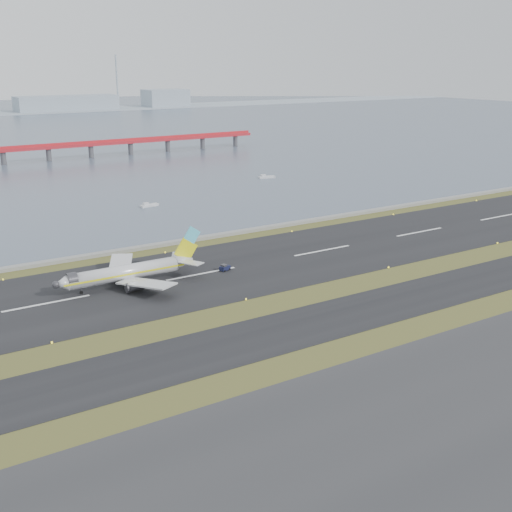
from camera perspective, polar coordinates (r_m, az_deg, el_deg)
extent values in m
plane|color=#3B4E1B|center=(144.06, 0.67, -4.85)|extent=(1000.00, 1000.00, 0.00)
cube|color=#29292C|center=(106.94, 17.40, -13.92)|extent=(1000.00, 50.00, 0.10)
cube|color=black|center=(134.91, 3.45, -6.42)|extent=(1000.00, 18.00, 0.10)
cube|color=black|center=(168.45, -4.89, -1.60)|extent=(1000.00, 45.00, 0.10)
cube|color=gray|center=(194.31, -8.99, 0.93)|extent=(1000.00, 2.50, 1.00)
cube|color=red|center=(376.68, -18.00, 9.16)|extent=(260.00, 5.00, 1.60)
cube|color=red|center=(376.50, -18.02, 9.38)|extent=(260.00, 0.40, 1.40)
cylinder|color=#4C4C51|center=(377.26, -17.94, 8.48)|extent=(2.80, 2.80, 7.00)
cylinder|color=#4C4C51|center=(411.53, -4.77, 9.89)|extent=(2.80, 2.80, 7.00)
cube|color=#94A3AF|center=(763.81, -16.46, 12.91)|extent=(110.00, 35.00, 16.00)
cube|color=#94A3AF|center=(805.42, -8.05, 13.74)|extent=(50.00, 35.00, 20.00)
cylinder|color=#94A3AF|center=(781.68, -12.25, 14.91)|extent=(1.80, 1.80, 60.00)
cylinder|color=silver|center=(161.36, -11.63, -1.45)|extent=(28.00, 3.80, 3.80)
cone|color=silver|center=(156.97, -16.95, -2.38)|extent=(3.20, 3.80, 3.80)
cone|color=silver|center=(167.24, -6.46, -0.43)|extent=(5.00, 3.80, 3.80)
cube|color=yellow|center=(159.65, -11.39, -1.64)|extent=(31.00, 0.06, 0.45)
cube|color=yellow|center=(163.07, -11.88, -1.27)|extent=(31.00, 0.06, 0.45)
cube|color=silver|center=(154.81, -9.73, -2.41)|extent=(11.31, 15.89, 1.66)
cube|color=silver|center=(169.90, -11.96, -0.78)|extent=(11.31, 15.89, 1.66)
cylinder|color=#37363B|center=(156.81, -10.63, -2.67)|extent=(4.20, 2.10, 2.10)
cylinder|color=#37363B|center=(167.48, -12.17, -1.49)|extent=(4.20, 2.10, 2.10)
cube|color=yellow|center=(166.74, -6.25, 0.56)|extent=(6.80, 0.35, 6.85)
cube|color=#51C7E6|center=(166.54, -5.71, 1.88)|extent=(4.85, 0.37, 4.90)
cube|color=silver|center=(163.96, -5.79, -0.59)|extent=(5.64, 6.80, 0.22)
cube|color=silver|center=(170.51, -6.94, 0.07)|extent=(5.64, 6.80, 0.22)
cylinder|color=black|center=(159.11, -15.26, -3.14)|extent=(0.80, 0.28, 0.80)
cylinder|color=black|center=(160.32, -10.71, -2.63)|extent=(1.00, 0.38, 1.00)
cylinder|color=black|center=(165.27, -11.44, -2.07)|extent=(1.00, 0.38, 1.00)
cube|color=#131634|center=(170.43, -2.78, -1.06)|extent=(3.26, 2.49, 1.08)
cube|color=#37363B|center=(169.95, -2.87, -0.86)|extent=(1.64, 1.70, 0.63)
cylinder|color=black|center=(169.42, -2.81, -1.35)|extent=(0.68, 0.47, 0.63)
cylinder|color=black|center=(170.32, -3.18, -1.26)|extent=(0.68, 0.47, 0.63)
cylinder|color=black|center=(170.85, -2.38, -1.19)|extent=(0.68, 0.47, 0.63)
cylinder|color=black|center=(171.74, -2.75, -1.10)|extent=(0.68, 0.47, 0.63)
cube|color=silver|center=(249.25, -9.46, 4.45)|extent=(7.47, 3.19, 0.93)
cube|color=silver|center=(248.32, -9.78, 4.58)|extent=(2.26, 1.91, 0.93)
cube|color=silver|center=(306.59, 0.96, 7.02)|extent=(8.11, 4.21, 1.00)
cube|color=silver|center=(305.89, 0.66, 7.16)|extent=(2.57, 2.25, 1.00)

